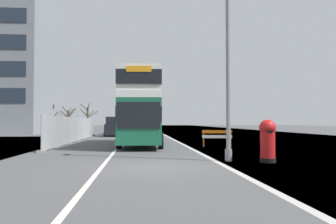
{
  "coord_description": "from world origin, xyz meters",
  "views": [
    {
      "loc": [
        -0.52,
        -12.18,
        1.64
      ],
      "look_at": [
        1.17,
        7.19,
        2.2
      ],
      "focal_mm": 35.81,
      "sensor_mm": 36.0,
      "label": 1
    }
  ],
  "objects_px": {
    "red_pillar_postbox": "(268,139)",
    "car_receding_far": "(142,126)",
    "double_decker_bus": "(142,108)",
    "car_receding_mid": "(116,127)",
    "lamppost_foreground": "(228,54)",
    "car_far_side": "(123,125)",
    "roadworks_barrier": "(217,136)",
    "car_oncoming_near": "(114,127)"
  },
  "relations": [
    {
      "from": "double_decker_bus",
      "to": "lamppost_foreground",
      "type": "bearing_deg",
      "value": -70.14
    },
    {
      "from": "car_receding_mid",
      "to": "double_decker_bus",
      "type": "bearing_deg",
      "value": -81.28
    },
    {
      "from": "car_oncoming_near",
      "to": "car_receding_mid",
      "type": "height_order",
      "value": "car_oncoming_near"
    },
    {
      "from": "car_oncoming_near",
      "to": "lamppost_foreground",
      "type": "bearing_deg",
      "value": -75.1
    },
    {
      "from": "lamppost_foreground",
      "to": "car_receding_mid",
      "type": "bearing_deg",
      "value": 102.36
    },
    {
      "from": "lamppost_foreground",
      "to": "car_far_side",
      "type": "height_order",
      "value": "lamppost_foreground"
    },
    {
      "from": "double_decker_bus",
      "to": "car_oncoming_near",
      "type": "distance_m",
      "value": 15.07
    },
    {
      "from": "double_decker_bus",
      "to": "car_receding_far",
      "type": "distance_m",
      "value": 27.23
    },
    {
      "from": "roadworks_barrier",
      "to": "car_receding_far",
      "type": "bearing_deg",
      "value": 98.9
    },
    {
      "from": "double_decker_bus",
      "to": "car_receding_mid",
      "type": "distance_m",
      "value": 21.33
    },
    {
      "from": "double_decker_bus",
      "to": "car_far_side",
      "type": "bearing_deg",
      "value": 94.98
    },
    {
      "from": "car_receding_mid",
      "to": "car_receding_far",
      "type": "height_order",
      "value": "car_receding_mid"
    },
    {
      "from": "car_oncoming_near",
      "to": "car_far_side",
      "type": "xyz_separation_m",
      "value": [
        -0.03,
        19.89,
        0.03
      ]
    },
    {
      "from": "lamppost_foreground",
      "to": "car_receding_far",
      "type": "bearing_deg",
      "value": 95.0
    },
    {
      "from": "roadworks_barrier",
      "to": "car_oncoming_near",
      "type": "height_order",
      "value": "car_oncoming_near"
    },
    {
      "from": "double_decker_bus",
      "to": "car_oncoming_near",
      "type": "relative_size",
      "value": 2.49
    },
    {
      "from": "lamppost_foreground",
      "to": "car_far_side",
      "type": "xyz_separation_m",
      "value": [
        -6.53,
        44.31,
        -3.42
      ]
    },
    {
      "from": "red_pillar_postbox",
      "to": "roadworks_barrier",
      "type": "distance_m",
      "value": 8.31
    },
    {
      "from": "red_pillar_postbox",
      "to": "car_receding_far",
      "type": "relative_size",
      "value": 0.41
    },
    {
      "from": "double_decker_bus",
      "to": "car_far_side",
      "type": "distance_m",
      "value": 34.74
    },
    {
      "from": "double_decker_bus",
      "to": "roadworks_barrier",
      "type": "relative_size",
      "value": 5.57
    },
    {
      "from": "car_far_side",
      "to": "car_receding_mid",
      "type": "bearing_deg",
      "value": -90.91
    },
    {
      "from": "lamppost_foreground",
      "to": "car_receding_mid",
      "type": "distance_m",
      "value": 31.69
    },
    {
      "from": "car_oncoming_near",
      "to": "car_receding_mid",
      "type": "relative_size",
      "value": 1.03
    },
    {
      "from": "roadworks_barrier",
      "to": "car_oncoming_near",
      "type": "distance_m",
      "value": 18.45
    },
    {
      "from": "car_receding_far",
      "to": "car_far_side",
      "type": "distance_m",
      "value": 8.1
    },
    {
      "from": "roadworks_barrier",
      "to": "car_receding_far",
      "type": "relative_size",
      "value": 0.46
    },
    {
      "from": "double_decker_bus",
      "to": "car_receding_mid",
      "type": "bearing_deg",
      "value": 98.72
    },
    {
      "from": "double_decker_bus",
      "to": "car_far_side",
      "type": "height_order",
      "value": "double_decker_bus"
    },
    {
      "from": "car_receding_mid",
      "to": "car_far_side",
      "type": "xyz_separation_m",
      "value": [
        0.21,
        13.54,
        0.06
      ]
    },
    {
      "from": "double_decker_bus",
      "to": "car_receding_mid",
      "type": "relative_size",
      "value": 2.58
    },
    {
      "from": "red_pillar_postbox",
      "to": "car_receding_far",
      "type": "bearing_deg",
      "value": 97.11
    },
    {
      "from": "double_decker_bus",
      "to": "red_pillar_postbox",
      "type": "height_order",
      "value": "double_decker_bus"
    },
    {
      "from": "lamppost_foreground",
      "to": "car_receding_mid",
      "type": "xyz_separation_m",
      "value": [
        -6.74,
        30.77,
        -3.49
      ]
    },
    {
      "from": "roadworks_barrier",
      "to": "car_far_side",
      "type": "relative_size",
      "value": 0.43
    },
    {
      "from": "double_decker_bus",
      "to": "car_receding_far",
      "type": "bearing_deg",
      "value": 89.39
    },
    {
      "from": "red_pillar_postbox",
      "to": "car_receding_far",
      "type": "height_order",
      "value": "car_receding_far"
    },
    {
      "from": "car_oncoming_near",
      "to": "car_receding_far",
      "type": "relative_size",
      "value": 1.02
    },
    {
      "from": "car_receding_mid",
      "to": "car_far_side",
      "type": "height_order",
      "value": "car_far_side"
    },
    {
      "from": "car_receding_mid",
      "to": "car_receding_far",
      "type": "xyz_separation_m",
      "value": [
        3.51,
        6.15,
        -0.0
      ]
    },
    {
      "from": "roadworks_barrier",
      "to": "car_receding_mid",
      "type": "distance_m",
      "value": 24.42
    },
    {
      "from": "car_oncoming_near",
      "to": "car_far_side",
      "type": "distance_m",
      "value": 19.89
    }
  ]
}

